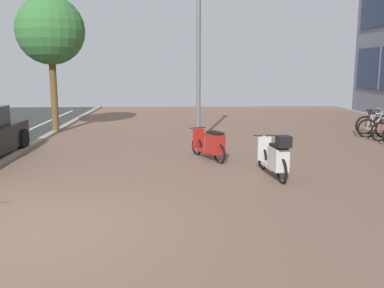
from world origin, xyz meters
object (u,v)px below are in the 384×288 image
object	(u,v)px
bicycle_rack_09	(376,128)
bicycle_rack_10	(373,125)
lamp_post	(199,50)
scooter_near	(211,144)
scooter_mid	(275,157)
street_tree	(50,31)

from	to	relation	value
bicycle_rack_09	bicycle_rack_10	size ratio (longest dim) A/B	0.99
bicycle_rack_09	lamp_post	world-z (taller)	lamp_post
lamp_post	scooter_near	bearing A→B (deg)	-86.60
bicycle_rack_09	scooter_mid	bearing A→B (deg)	-131.60
bicycle_rack_09	scooter_near	size ratio (longest dim) A/B	0.82
scooter_mid	lamp_post	world-z (taller)	lamp_post
street_tree	scooter_near	bearing A→B (deg)	-42.73
scooter_mid	street_tree	xyz separation A→B (m)	(-6.66, 6.91, 3.22)
bicycle_rack_09	street_tree	bearing A→B (deg)	172.40
bicycle_rack_10	lamp_post	bearing A→B (deg)	-169.15
bicycle_rack_09	scooter_mid	size ratio (longest dim) A/B	0.69
lamp_post	bicycle_rack_09	bearing A→B (deg)	4.92
scooter_near	street_tree	bearing A→B (deg)	137.27
bicycle_rack_10	street_tree	world-z (taller)	street_tree
lamp_post	scooter_mid	bearing A→B (deg)	-73.41
scooter_near	lamp_post	xyz separation A→B (m)	(-0.17, 2.91, 2.54)
scooter_mid	bicycle_rack_09	bearing A→B (deg)	48.40
bicycle_rack_09	lamp_post	size ratio (longest dim) A/B	0.25
lamp_post	street_tree	xyz separation A→B (m)	(-5.21, 2.06, 0.73)
scooter_near	street_tree	world-z (taller)	street_tree
scooter_mid	street_tree	world-z (taller)	street_tree
bicycle_rack_09	scooter_near	world-z (taller)	bicycle_rack_09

